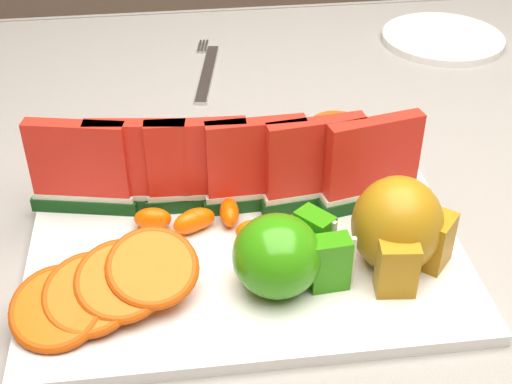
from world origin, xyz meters
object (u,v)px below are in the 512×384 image
at_px(pear_cluster, 399,228).
at_px(apple_cluster, 285,255).
at_px(fork, 207,71).
at_px(platter, 245,243).
at_px(side_plate, 443,38).

bearing_deg(pear_cluster, apple_cluster, -171.44).
relative_size(apple_cluster, fork, 0.60).
relative_size(platter, pear_cluster, 3.87).
height_order(pear_cluster, fork, pear_cluster).
xyz_separation_m(apple_cluster, fork, (-0.04, 0.44, -0.04)).
distance_m(platter, side_plate, 0.56).
bearing_deg(fork, apple_cluster, -85.32).
relative_size(platter, fork, 2.05).
bearing_deg(side_plate, apple_cluster, -122.64).
distance_m(apple_cluster, side_plate, 0.60).
xyz_separation_m(pear_cluster, side_plate, (0.22, 0.49, -0.05)).
xyz_separation_m(pear_cluster, fork, (-0.14, 0.43, -0.05)).
xyz_separation_m(apple_cluster, pear_cluster, (0.10, 0.02, 0.01)).
bearing_deg(fork, pear_cluster, -71.81).
relative_size(pear_cluster, fork, 0.53).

